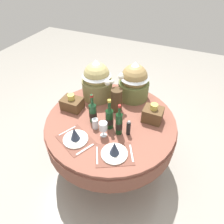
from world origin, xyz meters
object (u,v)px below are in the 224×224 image
(pepper_mill, at_px, (128,128))
(wine_bottle_rear, at_px, (119,123))
(dining_table, at_px, (111,129))
(wine_bottle_left, at_px, (109,118))
(wine_glass_right, at_px, (103,127))
(woven_basket_side_right, at_px, (153,114))
(wine_bottle_centre, at_px, (93,112))
(gift_tub_back_centre, at_px, (134,80))
(place_setting_left, at_px, (75,137))
(place_setting_right, at_px, (114,151))
(tumbler_near_right, at_px, (95,124))
(woven_basket_side_left, at_px, (72,103))
(gift_tub_back_left, at_px, (97,78))
(flower_vase, at_px, (116,97))

(pepper_mill, bearing_deg, wine_bottle_rear, -164.32)
(dining_table, distance_m, wine_bottle_left, 0.29)
(dining_table, distance_m, wine_bottle_rear, 0.34)
(wine_glass_right, bearing_deg, woven_basket_side_right, 47.33)
(wine_bottle_centre, relative_size, gift_tub_back_centre, 0.72)
(pepper_mill, bearing_deg, wine_bottle_left, 176.12)
(place_setting_left, distance_m, place_setting_right, 0.41)
(dining_table, relative_size, place_setting_left, 3.38)
(tumbler_near_right, bearing_deg, woven_basket_side_left, 155.63)
(place_setting_left, distance_m, wine_glass_right, 0.28)
(wine_bottle_rear, bearing_deg, gift_tub_back_left, 135.41)
(wine_bottle_centre, height_order, gift_tub_back_left, gift_tub_back_left)
(wine_bottle_left, height_order, pepper_mill, wine_bottle_left)
(wine_glass_right, bearing_deg, place_setting_left, -142.92)
(pepper_mill, height_order, gift_tub_back_left, gift_tub_back_left)
(place_setting_right, bearing_deg, place_setting_left, 178.93)
(dining_table, xyz_separation_m, pepper_mill, (0.24, -0.12, 0.22))
(flower_vase, distance_m, gift_tub_back_left, 0.34)
(place_setting_right, height_order, wine_bottle_rear, wine_bottle_rear)
(woven_basket_side_left, bearing_deg, flower_vase, 22.07)
(place_setting_left, distance_m, wine_bottle_centre, 0.32)
(flower_vase, xyz_separation_m, woven_basket_side_left, (-0.46, -0.19, -0.10))
(place_setting_left, distance_m, wine_bottle_left, 0.38)
(wine_glass_right, height_order, gift_tub_back_left, gift_tub_back_left)
(wine_glass_right, xyz_separation_m, gift_tub_back_centre, (0.05, 0.72, 0.12))
(dining_table, bearing_deg, gift_tub_back_left, 134.85)
(place_setting_right, height_order, woven_basket_side_right, woven_basket_side_right)
(woven_basket_side_right, bearing_deg, tumbler_near_right, -145.15)
(dining_table, height_order, place_setting_left, place_setting_left)
(tumbler_near_right, relative_size, woven_basket_side_right, 0.53)
(place_setting_left, relative_size, wine_bottle_left, 1.20)
(flower_vase, relative_size, gift_tub_back_left, 0.87)
(gift_tub_back_centre, bearing_deg, tumbler_near_right, -104.78)
(wine_bottle_centre, distance_m, gift_tub_back_left, 0.45)
(wine_bottle_left, distance_m, wine_bottle_centre, 0.20)
(wine_bottle_left, bearing_deg, place_setting_right, -58.69)
(wine_bottle_centre, distance_m, woven_basket_side_right, 0.62)
(flower_vase, xyz_separation_m, wine_glass_right, (0.04, -0.42, -0.05))
(gift_tub_back_left, bearing_deg, woven_basket_side_right, -11.18)
(wine_bottle_rear, bearing_deg, place_setting_right, -75.94)
(wine_glass_right, xyz_separation_m, gift_tub_back_left, (-0.34, 0.55, 0.14))
(wine_bottle_left, distance_m, wine_bottle_rear, 0.12)
(wine_bottle_rear, height_order, tumbler_near_right, wine_bottle_rear)
(wine_bottle_left, relative_size, pepper_mill, 1.99)
(wine_bottle_centre, height_order, woven_basket_side_left, wine_bottle_centre)
(woven_basket_side_right, bearing_deg, flower_vase, 178.44)
(wine_glass_right, height_order, pepper_mill, pepper_mill)
(place_setting_left, height_order, woven_basket_side_left, woven_basket_side_left)
(place_setting_right, relative_size, woven_basket_side_right, 2.00)
(place_setting_right, distance_m, woven_basket_side_right, 0.61)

